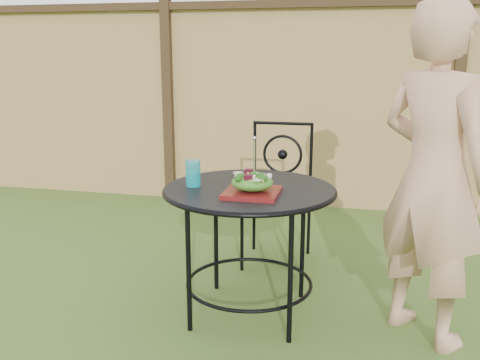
# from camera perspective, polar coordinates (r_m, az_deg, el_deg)

# --- Properties ---
(ground) EXTENTS (60.00, 60.00, 0.00)m
(ground) POSITION_cam_1_polar(r_m,az_deg,el_deg) (3.11, 1.79, -13.73)
(ground) COLOR #244315
(ground) RESTS_ON ground
(fence) EXTENTS (8.00, 0.12, 1.90)m
(fence) POSITION_cam_1_polar(r_m,az_deg,el_deg) (4.96, 6.88, 7.95)
(fence) COLOR tan
(fence) RESTS_ON ground
(patio_table) EXTENTS (0.92, 0.92, 0.72)m
(patio_table) POSITION_cam_1_polar(r_m,az_deg,el_deg) (2.87, 1.02, -3.49)
(patio_table) COLOR black
(patio_table) RESTS_ON ground
(patio_chair) EXTENTS (0.46, 0.46, 0.95)m
(patio_chair) POSITION_cam_1_polar(r_m,az_deg,el_deg) (3.67, 4.14, -1.03)
(patio_chair) COLOR black
(patio_chair) RESTS_ON ground
(diner) EXTENTS (0.72, 0.71, 1.67)m
(diner) POSITION_cam_1_polar(r_m,az_deg,el_deg) (2.75, 19.93, 0.34)
(diner) COLOR tan
(diner) RESTS_ON ground
(salad_plate) EXTENTS (0.27, 0.27, 0.02)m
(salad_plate) POSITION_cam_1_polar(r_m,az_deg,el_deg) (2.69, 1.30, -1.35)
(salad_plate) COLOR #460A11
(salad_plate) RESTS_ON patio_table
(salad) EXTENTS (0.21, 0.21, 0.08)m
(salad) POSITION_cam_1_polar(r_m,az_deg,el_deg) (2.67, 1.31, -0.27)
(salad) COLOR #235614
(salad) RESTS_ON salad_plate
(fork) EXTENTS (0.01, 0.01, 0.18)m
(fork) POSITION_cam_1_polar(r_m,az_deg,el_deg) (2.64, 1.53, 2.45)
(fork) COLOR silver
(fork) RESTS_ON salad
(drinking_glass) EXTENTS (0.08, 0.08, 0.14)m
(drinking_glass) POSITION_cam_1_polar(r_m,az_deg,el_deg) (2.86, -5.03, 0.71)
(drinking_glass) COLOR #0D909C
(drinking_glass) RESTS_ON patio_table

